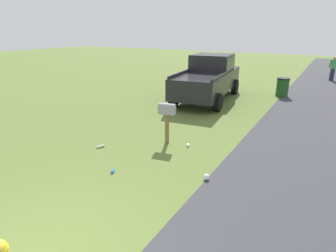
{
  "coord_description": "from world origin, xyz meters",
  "views": [
    {
      "loc": [
        -1.72,
        -3.3,
        3.28
      ],
      "look_at": [
        4.47,
        0.29,
        0.81
      ],
      "focal_mm": 30.36,
      "sensor_mm": 36.0,
      "label": 1
    }
  ],
  "objects_px": {
    "mailbox": "(167,112)",
    "trash_bin": "(283,87)",
    "pedestrian": "(333,67)",
    "pickup_truck": "(209,76)"
  },
  "relations": [
    {
      "from": "mailbox",
      "to": "trash_bin",
      "type": "height_order",
      "value": "mailbox"
    },
    {
      "from": "trash_bin",
      "to": "pedestrian",
      "type": "relative_size",
      "value": 0.6
    },
    {
      "from": "pickup_truck",
      "to": "pedestrian",
      "type": "height_order",
      "value": "pickup_truck"
    },
    {
      "from": "mailbox",
      "to": "pedestrian",
      "type": "bearing_deg",
      "value": -26.34
    },
    {
      "from": "mailbox",
      "to": "trash_bin",
      "type": "xyz_separation_m",
      "value": [
        8.28,
        -1.9,
        -0.5
      ]
    },
    {
      "from": "mailbox",
      "to": "pedestrian",
      "type": "height_order",
      "value": "pedestrian"
    },
    {
      "from": "pickup_truck",
      "to": "trash_bin",
      "type": "xyz_separation_m",
      "value": [
        2.37,
        -3.03,
        -0.63
      ]
    },
    {
      "from": "mailbox",
      "to": "trash_bin",
      "type": "relative_size",
      "value": 1.3
    },
    {
      "from": "pickup_truck",
      "to": "trash_bin",
      "type": "distance_m",
      "value": 3.9
    },
    {
      "from": "pedestrian",
      "to": "trash_bin",
      "type": "bearing_deg",
      "value": 158.82
    }
  ]
}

